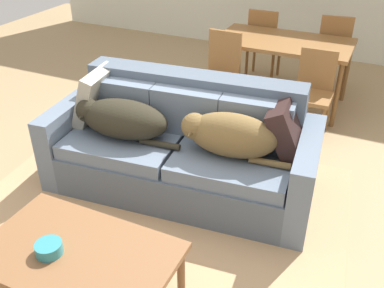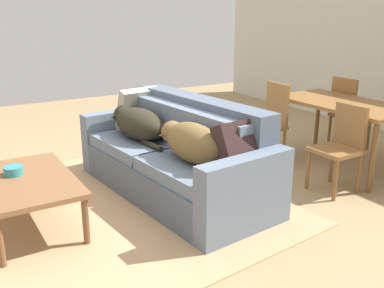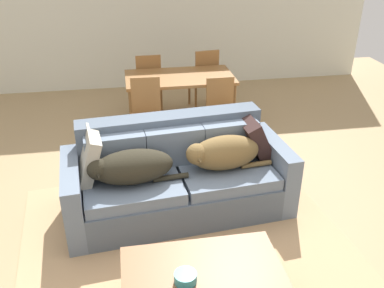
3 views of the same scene
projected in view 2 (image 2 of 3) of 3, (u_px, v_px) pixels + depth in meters
name	position (u px, v px, depth m)	size (l,w,h in m)	color
ground_plane	(153.00, 193.00, 4.25)	(10.00, 10.00, 0.00)	tan
area_rug	(107.00, 208.00, 3.91)	(2.88, 2.81, 0.01)	tan
couch	(178.00, 158.00, 4.18)	(2.24, 1.11, 0.91)	#515E6E
dog_on_left_cushion	(138.00, 123.00, 4.37)	(0.91, 0.43, 0.31)	#2B271C
dog_on_right_cushion	(191.00, 142.00, 3.69)	(0.85, 0.39, 0.34)	brown
throw_pillow_by_left_arm	(138.00, 109.00, 4.74)	(0.11, 0.46, 0.46)	#ABA696
throw_pillow_by_right_arm	(242.00, 147.00, 3.49)	(0.15, 0.42, 0.42)	#301F1D
coffee_table	(27.00, 183.00, 3.48)	(1.13, 0.70, 0.43)	brown
bowl_on_coffee_table	(13.00, 171.00, 3.53)	(0.16, 0.16, 0.07)	teal
dining_table	(344.00, 108.00, 4.80)	(1.47, 0.81, 0.74)	brown
dining_chair_near_left	(269.00, 120.00, 4.95)	(0.42, 0.42, 0.93)	brown
dining_chair_near_right	(341.00, 144.00, 4.20)	(0.41, 0.41, 0.85)	brown
dining_chair_far_left	(348.00, 110.00, 5.45)	(0.41, 0.41, 0.92)	brown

